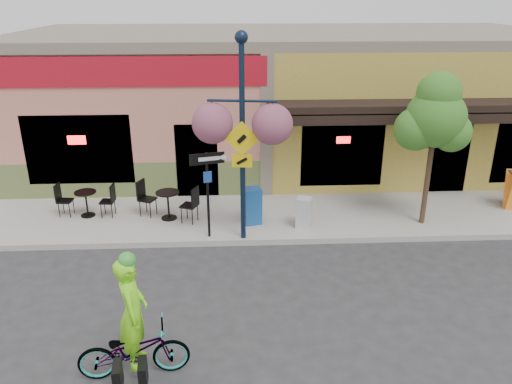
% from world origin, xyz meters
% --- Properties ---
extents(ground, '(90.00, 90.00, 0.00)m').
position_xyz_m(ground, '(0.00, 0.00, 0.00)').
color(ground, '#2D2D30').
rests_on(ground, ground).
extents(sidewalk, '(24.00, 3.00, 0.15)m').
position_xyz_m(sidewalk, '(0.00, 2.00, 0.07)').
color(sidewalk, '#9E9B93').
rests_on(sidewalk, ground).
extents(curb, '(24.00, 0.12, 0.15)m').
position_xyz_m(curb, '(0.00, 0.55, 0.07)').
color(curb, '#A8A59E').
rests_on(curb, ground).
extents(building, '(18.20, 8.20, 4.50)m').
position_xyz_m(building, '(0.00, 7.50, 2.25)').
color(building, '#C87563').
rests_on(building, ground).
extents(bicycle, '(1.81, 0.81, 0.92)m').
position_xyz_m(bicycle, '(-3.59, -3.79, 0.46)').
color(bicycle, maroon).
rests_on(bicycle, ground).
extents(cyclist_rider, '(0.52, 0.72, 1.86)m').
position_xyz_m(cyclist_rider, '(-3.54, -3.79, 0.93)').
color(cyclist_rider, '#86FF1A').
rests_on(cyclist_rider, ground).
extents(lamp_post, '(1.61, 0.80, 4.85)m').
position_xyz_m(lamp_post, '(-1.74, 0.65, 2.58)').
color(lamp_post, '#101E32').
rests_on(lamp_post, sidewalk).
extents(one_way_sign, '(0.84, 0.38, 2.15)m').
position_xyz_m(one_way_sign, '(-2.58, 0.75, 1.22)').
color(one_way_sign, black).
rests_on(one_way_sign, sidewalk).
extents(cafe_set_left, '(1.57, 0.88, 0.90)m').
position_xyz_m(cafe_set_left, '(-5.87, 2.12, 0.60)').
color(cafe_set_left, black).
rests_on(cafe_set_left, sidewalk).
extents(cafe_set_right, '(1.83, 1.39, 0.99)m').
position_xyz_m(cafe_set_right, '(-3.68, 1.84, 0.64)').
color(cafe_set_right, black).
rests_on(cafe_set_right, sidewalk).
extents(newspaper_box_blue, '(0.51, 0.48, 0.96)m').
position_xyz_m(newspaper_box_blue, '(-1.49, 1.47, 0.63)').
color(newspaper_box_blue, '#194F99').
rests_on(newspaper_box_blue, sidewalk).
extents(newspaper_box_grey, '(0.45, 0.42, 0.80)m').
position_xyz_m(newspaper_box_grey, '(-0.20, 1.15, 0.55)').
color(newspaper_box_grey, '#B7B7B7').
rests_on(newspaper_box_grey, sidewalk).
extents(street_tree, '(1.70, 1.70, 3.92)m').
position_xyz_m(street_tree, '(2.92, 1.28, 2.11)').
color(street_tree, '#3D7A26').
rests_on(street_tree, sidewalk).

